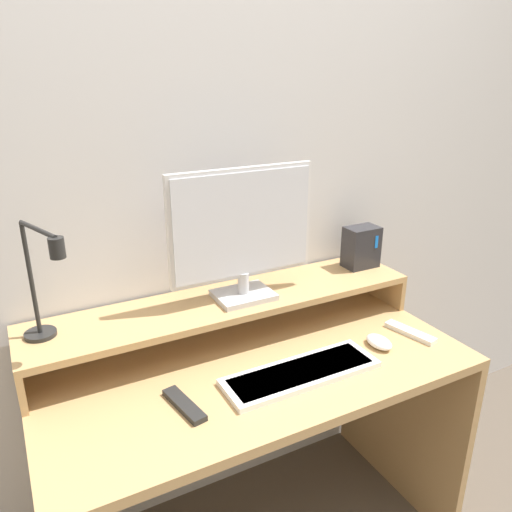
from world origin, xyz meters
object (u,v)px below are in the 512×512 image
object	(u,v)px
monitor	(243,231)
keyboard	(301,373)
mouse	(379,342)
remote_secondary	(410,332)
desk_lamp	(43,288)
remote_control	(184,405)
router_dock	(361,247)

from	to	relation	value
monitor	keyboard	distance (m)	0.46
mouse	remote_secondary	bearing A→B (deg)	4.13
desk_lamp	keyboard	bearing A→B (deg)	-23.69
remote_secondary	keyboard	bearing A→B (deg)	-175.96
desk_lamp	mouse	bearing A→B (deg)	-15.18
keyboard	remote_control	distance (m)	0.35
desk_lamp	remote_secondary	world-z (taller)	desk_lamp
mouse	monitor	bearing A→B (deg)	141.69
router_dock	remote_control	xyz separation A→B (m)	(-0.81, -0.31, -0.20)
desk_lamp	keyboard	size ratio (longest dim) A/B	0.72
router_dock	keyboard	xyz separation A→B (m)	(-0.47, -0.33, -0.20)
monitor	mouse	world-z (taller)	monitor
remote_control	remote_secondary	xyz separation A→B (m)	(0.80, 0.01, 0.00)
router_dock	keyboard	bearing A→B (deg)	-144.61
mouse	remote_control	size ratio (longest dim) A/B	0.58
keyboard	mouse	world-z (taller)	mouse
desk_lamp	remote_control	xyz separation A→B (m)	(0.28, -0.25, -0.29)
router_dock	remote_secondary	bearing A→B (deg)	-93.67
router_dock	keyboard	distance (m)	0.61
remote_secondary	remote_control	bearing A→B (deg)	-179.26
mouse	router_dock	bearing A→B (deg)	62.50
desk_lamp	router_dock	world-z (taller)	desk_lamp
mouse	remote_control	xyz separation A→B (m)	(-0.65, -0.00, -0.01)
keyboard	remote_control	bearing A→B (deg)	176.49
monitor	remote_secondary	size ratio (longest dim) A/B	2.64
desk_lamp	remote_secondary	xyz separation A→B (m)	(1.07, -0.24, -0.29)
monitor	desk_lamp	xyz separation A→B (m)	(-0.59, -0.02, -0.06)
monitor	remote_secondary	bearing A→B (deg)	-28.26
monitor	desk_lamp	size ratio (longest dim) A/B	1.43
monitor	mouse	size ratio (longest dim) A/B	4.86
monitor	router_dock	bearing A→B (deg)	4.41
router_dock	keyboard	size ratio (longest dim) A/B	0.33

